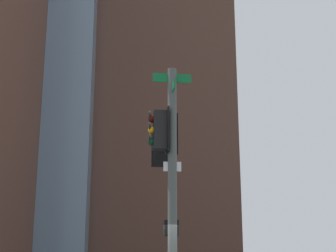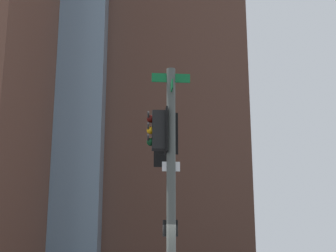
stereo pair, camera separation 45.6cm
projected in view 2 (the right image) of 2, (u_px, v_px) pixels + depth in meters
name	position (u px, v px, depth m)	size (l,w,h in m)	color
signal_pole_assembly	(166.00, 155.00, 13.55)	(1.12, 4.25, 6.52)	#4C514C
building_brick_nearside	(125.00, 12.00, 58.53)	(25.47, 18.45, 58.56)	brown
building_glass_tower	(3.00, 8.00, 63.26)	(30.72, 31.00, 63.91)	#7A99B2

